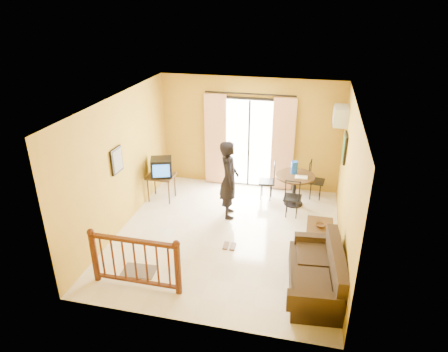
% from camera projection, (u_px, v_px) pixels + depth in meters
% --- Properties ---
extents(ground, '(5.00, 5.00, 0.00)m').
position_uv_depth(ground, '(227.00, 235.00, 8.30)').
color(ground, beige).
rests_on(ground, ground).
extents(room_shell, '(5.00, 5.00, 5.00)m').
position_uv_depth(room_shell, '(228.00, 159.00, 7.59)').
color(room_shell, white).
rests_on(room_shell, ground).
extents(balcony_door, '(2.25, 0.14, 2.46)m').
position_uv_depth(balcony_door, '(249.00, 143.00, 9.96)').
color(balcony_door, black).
rests_on(balcony_door, ground).
extents(tv_table, '(0.63, 0.52, 0.63)m').
position_uv_depth(tv_table, '(161.00, 178.00, 9.54)').
color(tv_table, black).
rests_on(tv_table, ground).
extents(television, '(0.60, 0.57, 0.44)m').
position_uv_depth(television, '(161.00, 167.00, 9.41)').
color(television, black).
rests_on(television, tv_table).
extents(picture_left, '(0.05, 0.42, 0.52)m').
position_uv_depth(picture_left, '(117.00, 160.00, 7.94)').
color(picture_left, black).
rests_on(picture_left, room_shell).
extents(dining_table, '(0.90, 0.90, 0.75)m').
position_uv_depth(dining_table, '(295.00, 181.00, 9.28)').
color(dining_table, black).
rests_on(dining_table, ground).
extents(water_jug, '(0.16, 0.16, 0.29)m').
position_uv_depth(water_jug, '(294.00, 167.00, 9.26)').
color(water_jug, '#1240AD').
rests_on(water_jug, dining_table).
extents(serving_tray, '(0.28, 0.18, 0.02)m').
position_uv_depth(serving_tray, '(301.00, 177.00, 9.10)').
color(serving_tray, '#EEE6CB').
rests_on(serving_tray, dining_table).
extents(dining_chairs, '(1.60, 1.43, 0.95)m').
position_uv_depth(dining_chairs, '(290.00, 203.00, 9.55)').
color(dining_chairs, black).
rests_on(dining_chairs, ground).
extents(air_conditioner, '(0.31, 0.60, 0.40)m').
position_uv_depth(air_conditioner, '(341.00, 116.00, 8.70)').
color(air_conditioner, silver).
rests_on(air_conditioner, room_shell).
extents(botanical_print, '(0.05, 0.50, 0.60)m').
position_uv_depth(botanical_print, '(345.00, 148.00, 8.31)').
color(botanical_print, black).
rests_on(botanical_print, room_shell).
extents(coffee_table, '(0.51, 0.92, 0.41)m').
position_uv_depth(coffee_table, '(319.00, 234.00, 7.84)').
color(coffee_table, black).
rests_on(coffee_table, ground).
extents(bowl, '(0.19, 0.19, 0.05)m').
position_uv_depth(bowl, '(320.00, 225.00, 7.81)').
color(bowl, '#50341B').
rests_on(bowl, coffee_table).
extents(sofa, '(0.97, 1.84, 0.85)m').
position_uv_depth(sofa, '(319.00, 275.00, 6.62)').
color(sofa, black).
rests_on(sofa, ground).
extents(standing_person, '(0.58, 0.73, 1.77)m').
position_uv_depth(standing_person, '(229.00, 180.00, 8.69)').
color(standing_person, black).
rests_on(standing_person, ground).
extents(stair_balustrade, '(1.63, 0.13, 1.04)m').
position_uv_depth(stair_balustrade, '(135.00, 259.00, 6.62)').
color(stair_balustrade, '#471E0F').
rests_on(stair_balustrade, ground).
extents(doormat, '(0.63, 0.44, 0.02)m').
position_uv_depth(doormat, '(139.00, 271.00, 7.21)').
color(doormat, '#584E46').
rests_on(doormat, ground).
extents(sandals, '(0.25, 0.25, 0.03)m').
position_uv_depth(sandals, '(229.00, 246.00, 7.91)').
color(sandals, '#50341B').
rests_on(sandals, ground).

